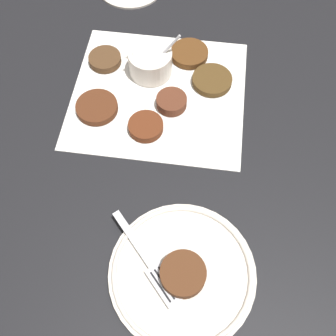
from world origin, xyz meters
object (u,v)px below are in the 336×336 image
object	(u,v)px
serving_plate	(180,273)
fritter_on_plate	(186,274)
fork	(152,266)
sauce_bowl	(150,63)

from	to	relation	value
serving_plate	fritter_on_plate	size ratio (longest dim) A/B	3.28
fork	fritter_on_plate	bearing A→B (deg)	160.70
fritter_on_plate	fork	bearing A→B (deg)	-19.30
sauce_bowl	serving_plate	world-z (taller)	sauce_bowl
sauce_bowl	fritter_on_plate	distance (m)	0.42
fritter_on_plate	fork	world-z (taller)	fritter_on_plate
serving_plate	fritter_on_plate	distance (m)	0.02
serving_plate	fritter_on_plate	world-z (taller)	fritter_on_plate
sauce_bowl	fork	bearing A→B (deg)	87.69
serving_plate	sauce_bowl	bearing A→B (deg)	-86.33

